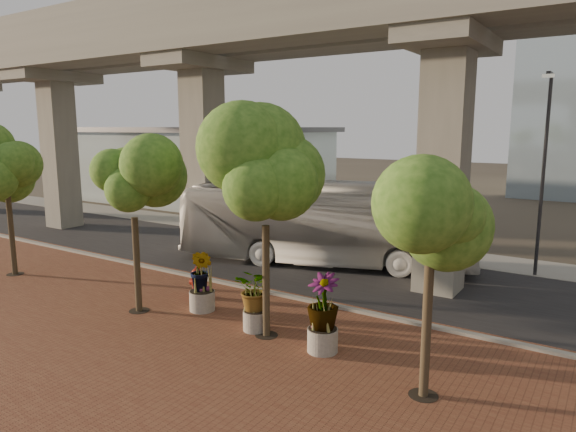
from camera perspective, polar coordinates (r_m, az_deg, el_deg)
The scene contains 18 objects.
ground at distance 21.70m, azimuth -0.79°, elevation -6.97°, with size 160.00×160.00×0.00m, color #363127.
brick_plaza at distance 16.08m, azimuth -17.33°, elevation -13.47°, with size 70.00×13.00×0.06m, color brown.
asphalt_road at distance 23.32m, azimuth 1.96°, elevation -5.74°, with size 90.00×8.00×0.04m, color black.
curb_strip at distance 20.12m, azimuth -3.99°, elevation -8.12°, with size 70.00×0.25×0.16m, color gray.
far_sidewalk at distance 28.03m, azimuth 7.79°, elevation -3.14°, with size 90.00×3.00×0.06m, color gray.
transit_viaduct at distance 22.49m, azimuth 2.07°, elevation 12.40°, with size 72.00×5.60×12.40m.
station_pavilion at distance 45.96m, azimuth -10.51°, elevation 5.83°, with size 23.00×13.00×6.30m.
transit_bus at distance 23.69m, azimuth 4.10°, elevation -0.91°, with size 3.15×13.43×3.74m, color silver.
fire_hydrant at distance 19.35m, azimuth -10.06°, elevation -7.30°, with size 0.59×0.53×1.17m.
planter_front at distance 15.94m, azimuth -3.61°, elevation -8.51°, with size 1.79×1.79×1.97m.
planter_right at distance 14.42m, azimuth 3.91°, elevation -9.83°, with size 2.10×2.10×2.25m.
planter_left at distance 17.79m, azimuth -9.60°, elevation -6.35°, with size 1.94×1.94×2.13m.
street_tree_far_west at distance 24.32m, azimuth -28.90°, elevation 4.72°, with size 3.78×3.78×6.30m.
street_tree_near_west at distance 17.66m, azimuth -16.84°, elevation 2.88°, with size 3.30×3.30×5.73m.
street_tree_near_east at distance 14.77m, azimuth -2.54°, elevation 3.73°, with size 4.31×4.31×6.62m.
street_tree_far_east at distance 11.73m, azimuth 15.72°, elevation 0.38°, with size 3.20×3.20×5.84m.
streetlamp_west at distance 31.91m, azimuth -10.21°, elevation 6.15°, with size 0.37×1.07×7.40m.
streetlamp_east at distance 23.60m, azimuth 26.56°, elevation 5.42°, with size 0.41×1.21×8.37m.
Camera 1 is at (11.58, -17.26, 6.26)m, focal length 32.00 mm.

